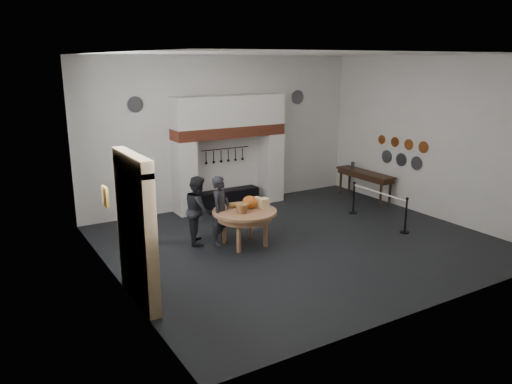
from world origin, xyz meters
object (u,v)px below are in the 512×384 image
visitor_far (198,210)px  barrier_post_near (406,216)px  iron_range (229,198)px  work_table (245,212)px  barrier_post_far (354,198)px  side_table (365,173)px  visitor_near (221,211)px

visitor_far → barrier_post_near: size_ratio=1.86×
iron_range → barrier_post_near: size_ratio=2.11×
work_table → visitor_far: 1.14m
barrier_post_near → barrier_post_far: 2.00m
barrier_post_near → side_table: bearing=65.9°
work_table → side_table: size_ratio=0.71×
work_table → barrier_post_far: size_ratio=1.73×
work_table → visitor_near: size_ratio=0.91×
work_table → barrier_post_near: 4.27m
visitor_near → side_table: bearing=-24.6°
iron_range → work_table: 3.49m
barrier_post_far → side_table: bearing=36.8°
side_table → visitor_far: bearing=-171.9°
barrier_post_far → visitor_far: bearing=178.6°
visitor_near → barrier_post_far: 4.52m
iron_range → visitor_near: 3.41m
barrier_post_near → barrier_post_far: size_ratio=1.00×
work_table → side_table: (5.36, 1.62, 0.03)m
visitor_far → visitor_near: bearing=-114.3°
visitor_near → barrier_post_far: size_ratio=1.89×
work_table → barrier_post_near: bearing=-19.0°
barrier_post_far → barrier_post_near: bearing=-90.0°
iron_range → side_table: bearing=-21.1°
visitor_near → iron_range: bearing=21.8°
iron_range → visitor_far: (-2.14, -2.47, 0.59)m
visitor_near → side_table: visitor_near is taller
work_table → barrier_post_near: barrier_post_near is taller
side_table → work_table: bearing=-163.2°
visitor_far → barrier_post_far: visitor_far is taller
visitor_far → barrier_post_far: (4.90, -0.12, -0.39)m
visitor_far → side_table: visitor_far is taller
barrier_post_near → barrier_post_far: same height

